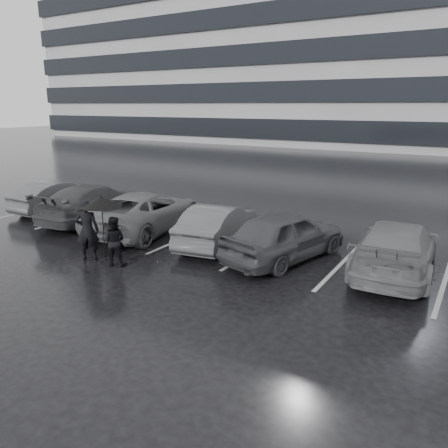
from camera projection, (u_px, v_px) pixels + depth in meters
ground at (203, 267)px, 12.85m from camera, size 160.00×160.00×0.00m
office_building at (264, 31)px, 59.65m from camera, size 61.00×26.00×29.00m
car_main at (285, 235)px, 13.33m from camera, size 2.87×4.82×1.54m
car_west_a at (218, 225)px, 14.77m from camera, size 2.19×4.44×1.40m
car_west_b at (145, 211)px, 16.41m from camera, size 3.28×5.69×1.49m
car_west_c at (94, 203)px, 17.85m from camera, size 2.60×5.35×1.50m
car_west_d at (57, 196)px, 19.49m from camera, size 1.60×4.25×1.38m
car_east at (396, 247)px, 12.31m from camera, size 2.40×5.20×1.47m
pedestrian_left at (87, 230)px, 13.23m from camera, size 0.83×0.76×1.89m
pedestrian_right at (114, 241)px, 12.83m from camera, size 0.91×0.84×1.49m
umbrella at (101, 202)px, 12.86m from camera, size 1.20×1.20×2.04m
stall_stripes at (224, 241)px, 15.31m from camera, size 19.72×5.00×0.00m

